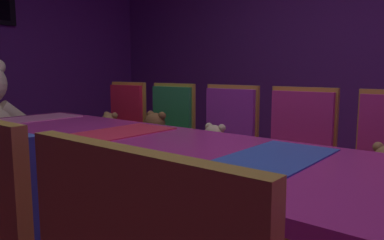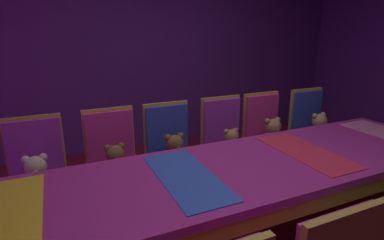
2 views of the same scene
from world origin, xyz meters
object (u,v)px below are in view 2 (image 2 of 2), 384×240
object	(u,v)px
banquet_table	(251,175)
teddy_right_3	(371,235)
chair_left_1	(112,156)
chair_left_2	(169,147)
chair_left_3	(224,138)
teddy_left_3	(231,145)
teddy_left_2	(175,154)
teddy_left_1	(116,164)
chair_left_0	(38,169)
chair_left_4	(264,131)
teddy_left_0	(37,178)
teddy_left_4	(273,136)
teddy_left_5	(319,130)
chair_left_5	(309,125)

from	to	relation	value
banquet_table	teddy_right_3	xyz separation A→B (m)	(0.69, 0.27, -0.08)
chair_left_1	chair_left_2	world-z (taller)	same
chair_left_3	teddy_left_3	bearing A→B (deg)	0.00
chair_left_2	teddy_left_2	world-z (taller)	chair_left_2
teddy_left_1	teddy_left_2	bearing A→B (deg)	89.47
chair_left_0	chair_left_1	xyz separation A→B (m)	(-0.01, 0.55, 0.00)
chair_left_1	chair_left_4	bearing A→B (deg)	90.24
teddy_left_2	teddy_right_3	size ratio (longest dim) A/B	1.08
chair_left_1	chair_left_2	xyz separation A→B (m)	(0.00, 0.50, 0.00)
teddy_left_0	chair_left_1	xyz separation A→B (m)	(-0.15, 0.55, 0.01)
banquet_table	teddy_left_0	distance (m)	1.49
chair_left_0	chair_left_1	world-z (taller)	same
chair_left_1	teddy_left_4	world-z (taller)	chair_left_1
chair_left_1	banquet_table	bearing A→B (deg)	42.07
banquet_table	teddy_left_3	xyz separation A→B (m)	(-0.71, 0.29, -0.08)
banquet_table	teddy_right_3	bearing A→B (deg)	21.07
teddy_left_3	teddy_left_5	distance (m)	1.04
teddy_left_4	teddy_left_0	bearing A→B (deg)	-89.58
chair_left_1	teddy_right_3	distance (m)	1.86
chair_left_0	teddy_right_3	bearing A→B (deg)	45.98
chair_left_0	chair_left_1	distance (m)	0.55
banquet_table	teddy_left_5	size ratio (longest dim) A/B	10.25
chair_left_2	teddy_left_1	bearing A→B (deg)	-74.19
chair_left_3	teddy_left_3	world-z (taller)	chair_left_3
chair_left_3	teddy_left_2	bearing A→B (deg)	-74.44
teddy_left_2	chair_left_3	xyz separation A→B (m)	(-0.16, 0.56, 0.01)
chair_left_0	teddy_left_3	world-z (taller)	chair_left_0
chair_left_1	chair_left_3	bearing A→B (deg)	90.40
teddy_left_5	teddy_right_3	distance (m)	1.74
teddy_left_4	teddy_right_3	bearing A→B (deg)	-19.27
chair_left_4	teddy_left_4	distance (m)	0.15
chair_left_2	chair_left_5	world-z (taller)	same
banquet_table	chair_left_1	distance (m)	1.14
banquet_table	teddy_left_1	world-z (taller)	teddy_left_1
chair_left_5	teddy_right_3	bearing A→B (deg)	-35.03
chair_left_1	teddy_right_3	xyz separation A→B (m)	(1.54, 1.03, -0.02)
teddy_left_2	teddy_left_5	world-z (taller)	teddy_left_5
chair_left_0	teddy_left_2	world-z (taller)	chair_left_0
teddy_left_5	teddy_right_3	world-z (taller)	teddy_left_5
chair_left_3	chair_left_5	world-z (taller)	same
chair_left_0	teddy_left_2	size ratio (longest dim) A/B	3.08
chair_left_1	teddy_left_2	distance (m)	0.52
teddy_left_1	chair_left_0	bearing A→B (deg)	-103.61
teddy_left_0	teddy_right_3	bearing A→B (deg)	48.81
chair_left_0	chair_left_2	distance (m)	1.05
banquet_table	chair_left_5	world-z (taller)	chair_left_5
chair_left_1	teddy_left_2	size ratio (longest dim) A/B	3.08
teddy_left_1	chair_left_4	distance (m)	1.53
chair_left_3	banquet_table	bearing A→B (deg)	-18.74
teddy_left_1	chair_left_2	xyz separation A→B (m)	(-0.14, 0.50, 0.01)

